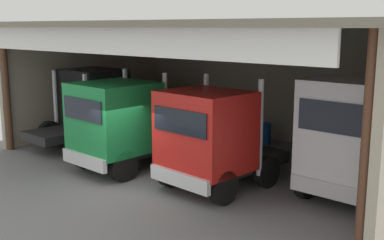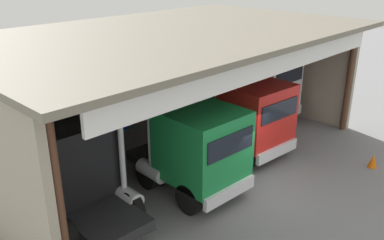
{
  "view_description": "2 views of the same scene",
  "coord_description": "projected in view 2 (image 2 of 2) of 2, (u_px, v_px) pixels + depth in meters",
  "views": [
    {
      "loc": [
        11.02,
        -9.64,
        5.1
      ],
      "look_at": [
        0.0,
        3.18,
        1.77
      ],
      "focal_mm": 44.65,
      "sensor_mm": 36.0,
      "label": 1
    },
    {
      "loc": [
        -11.1,
        -7.6,
        7.91
      ],
      "look_at": [
        0.0,
        3.18,
        1.77
      ],
      "focal_mm": 38.71,
      "sensor_mm": 36.0,
      "label": 2
    }
  ],
  "objects": [
    {
      "name": "oil_drum",
      "position": [
        123.0,
        119.0,
        20.28
      ],
      "size": [
        0.58,
        0.58,
        0.93
      ],
      "primitive_type": "cylinder",
      "color": "#194CB2",
      "rests_on": "ground"
    },
    {
      "name": "tool_cart",
      "position": [
        214.0,
        89.0,
        24.76
      ],
      "size": [
        0.9,
        0.6,
        1.0
      ],
      "primitive_type": "cube",
      "color": "red",
      "rests_on": "ground"
    },
    {
      "name": "truck_white_yard_outside",
      "position": [
        265.0,
        85.0,
        20.79
      ],
      "size": [
        2.74,
        4.62,
        3.63
      ],
      "rotation": [
        0.0,
        0.0,
        3.12
      ],
      "color": "white",
      "rests_on": "ground"
    },
    {
      "name": "workshop_shed",
      "position": [
        154.0,
        64.0,
        17.36
      ],
      "size": [
        16.01,
        10.02,
        5.26
      ],
      "color": "#9E937F",
      "rests_on": "ground"
    },
    {
      "name": "ground_plane",
      "position": [
        254.0,
        187.0,
        15.24
      ],
      "size": [
        80.0,
        80.0,
        0.0
      ],
      "primitive_type": "plane",
      "color": "slate",
      "rests_on": "ground"
    },
    {
      "name": "traffic_cone",
      "position": [
        373.0,
        161.0,
        16.57
      ],
      "size": [
        0.36,
        0.36,
        0.56
      ],
      "primitive_type": "cone",
      "color": "orange",
      "rests_on": "ground"
    },
    {
      "name": "truck_black_center_bay",
      "position": [
        76.0,
        171.0,
        12.75
      ],
      "size": [
        2.7,
        4.22,
        3.29
      ],
      "rotation": [
        0.0,
        0.0,
        -0.04
      ],
      "color": "black",
      "rests_on": "ground"
    },
    {
      "name": "truck_green_center_left_bay",
      "position": [
        196.0,
        149.0,
        14.26
      ],
      "size": [
        2.67,
        4.73,
        3.51
      ],
      "rotation": [
        0.0,
        0.0,
        3.1
      ],
      "color": "#197F3D",
      "rests_on": "ground"
    },
    {
      "name": "truck_red_center_right_bay",
      "position": [
        251.0,
        118.0,
        17.1
      ],
      "size": [
        2.79,
        4.6,
        3.54
      ],
      "rotation": [
        0.0,
        0.0,
        3.07
      ],
      "color": "red",
      "rests_on": "ground"
    }
  ]
}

